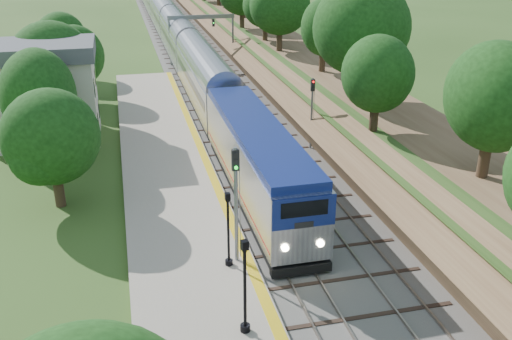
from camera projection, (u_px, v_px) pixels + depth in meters
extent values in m
cube|color=#4C4944|center=(194.00, 56.00, 77.49)|extent=(9.50, 170.00, 0.12)
cube|color=gray|center=(174.00, 56.00, 76.85)|extent=(0.08, 170.00, 0.16)
cube|color=gray|center=(184.00, 56.00, 77.16)|extent=(0.08, 170.00, 0.16)
cube|color=gray|center=(203.00, 55.00, 77.71)|extent=(0.08, 170.00, 0.16)
cube|color=gray|center=(213.00, 54.00, 78.02)|extent=(0.08, 170.00, 0.16)
cube|color=gray|center=(175.00, 198.00, 36.54)|extent=(6.40, 68.00, 0.38)
cube|color=gold|center=(219.00, 191.00, 37.08)|extent=(0.55, 68.00, 0.01)
cube|color=brown|center=(261.00, 43.00, 78.97)|extent=(9.00, 170.00, 3.00)
cube|color=brown|center=(234.00, 45.00, 78.21)|extent=(4.47, 170.00, 4.54)
cylinder|color=#332316|center=(447.00, 151.00, 32.83)|extent=(0.60, 0.60, 2.62)
sphere|color=#12330E|center=(455.00, 91.00, 31.43)|extent=(5.70, 5.70, 5.70)
cylinder|color=#332316|center=(251.00, 22.00, 77.54)|extent=(0.60, 0.60, 2.62)
cube|color=beige|center=(45.00, 100.00, 45.90)|extent=(8.00, 6.00, 6.80)
cube|color=#505358|center=(38.00, 50.00, 44.33)|extent=(8.60, 6.60, 1.20)
cube|color=black|center=(98.00, 122.00, 45.79)|extent=(0.05, 1.10, 1.30)
cube|color=black|center=(99.00, 109.00, 49.01)|extent=(0.05, 1.10, 1.30)
cube|color=black|center=(94.00, 88.00, 44.69)|extent=(0.05, 1.10, 1.30)
cube|color=black|center=(95.00, 77.00, 47.91)|extent=(0.05, 1.10, 1.30)
cylinder|color=slate|center=(170.00, 41.00, 71.07)|extent=(0.24, 0.24, 6.20)
cylinder|color=slate|center=(233.00, 39.00, 72.79)|extent=(0.24, 0.24, 6.20)
cube|color=slate|center=(201.00, 17.00, 70.81)|extent=(8.40, 0.25, 0.50)
cube|color=black|center=(181.00, 24.00, 70.43)|extent=(0.30, 0.20, 0.90)
cube|color=black|center=(213.00, 23.00, 71.30)|extent=(0.30, 0.20, 0.90)
cylinder|color=#332316|center=(72.00, 140.00, 43.61)|extent=(0.60, 0.60, 2.45)
sphere|color=#12330E|center=(66.00, 98.00, 42.31)|extent=(5.32, 5.32, 5.32)
cylinder|color=#332316|center=(80.00, 87.00, 57.92)|extent=(0.60, 0.60, 2.45)
sphere|color=#12330E|center=(76.00, 55.00, 56.61)|extent=(5.32, 5.32, 5.32)
cube|color=black|center=(257.00, 189.00, 36.87)|extent=(2.94, 18.41, 0.64)
cube|color=#B7BAC1|center=(257.00, 159.00, 36.03)|extent=(3.20, 19.18, 3.62)
cube|color=navy|center=(257.00, 128.00, 35.23)|extent=(3.07, 18.41, 0.47)
cube|color=navy|center=(304.00, 213.00, 27.03)|extent=(3.16, 0.10, 1.60)
cube|color=black|center=(305.00, 209.00, 26.91)|extent=(2.34, 0.06, 0.80)
cube|color=#A61610|center=(257.00, 176.00, 36.51)|extent=(3.22, 18.79, 0.11)
cube|color=#B7BAC1|center=(206.00, 84.00, 54.82)|extent=(3.20, 21.31, 4.15)
cube|color=#B7BAC1|center=(180.00, 42.00, 74.41)|extent=(3.20, 21.31, 4.15)
cube|color=#B7BAC1|center=(165.00, 18.00, 94.00)|extent=(3.20, 21.31, 4.15)
cube|color=#B7BAC1|center=(155.00, 3.00, 113.59)|extent=(3.20, 21.31, 4.15)
cylinder|color=black|center=(245.00, 328.00, 24.22)|extent=(0.44, 0.44, 0.30)
cylinder|color=black|center=(245.00, 290.00, 23.46)|extent=(0.14, 0.14, 3.86)
cube|color=black|center=(244.00, 245.00, 22.63)|extent=(0.33, 0.33, 0.40)
cube|color=silver|center=(244.00, 245.00, 22.63)|extent=(0.23, 0.23, 0.30)
cylinder|color=black|center=(229.00, 262.00, 28.99)|extent=(0.40, 0.40, 0.27)
cylinder|color=black|center=(228.00, 232.00, 28.30)|extent=(0.13, 0.13, 3.53)
cube|color=black|center=(228.00, 197.00, 27.53)|extent=(0.26, 0.26, 0.36)
cube|color=silver|center=(228.00, 197.00, 27.53)|extent=(0.19, 0.19, 0.27)
cylinder|color=slate|center=(236.00, 206.00, 28.25)|extent=(0.19, 0.19, 6.21)
cube|color=black|center=(235.00, 160.00, 27.29)|extent=(0.36, 0.24, 1.07)
cylinder|color=#0CE526|center=(236.00, 161.00, 27.16)|extent=(0.17, 0.06, 0.17)
cylinder|color=slate|center=(312.00, 114.00, 44.00)|extent=(0.16, 0.16, 5.63)
cube|color=black|center=(313.00, 85.00, 43.11)|extent=(0.31, 0.20, 0.91)
cylinder|color=#FF0C0C|center=(313.00, 86.00, 43.00)|extent=(0.15, 0.05, 0.15)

